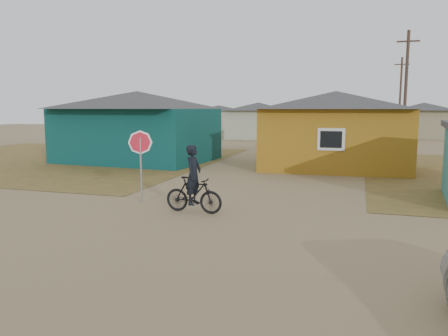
{
  "coord_description": "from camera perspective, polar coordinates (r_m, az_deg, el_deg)",
  "views": [
    {
      "loc": [
        3.64,
        -9.1,
        3.05
      ],
      "look_at": [
        -0.08,
        3.0,
        1.3
      ],
      "focal_mm": 35.0,
      "sensor_mm": 36.0,
      "label": 1
    }
  ],
  "objects": [
    {
      "name": "ground",
      "position": [
        10.27,
        -4.58,
        -9.43
      ],
      "size": [
        120.0,
        120.0,
        0.0
      ],
      "primitive_type": "plane",
      "color": "#8C7551"
    },
    {
      "name": "grass_nw",
      "position": [
        28.44,
        -21.39,
        1.17
      ],
      "size": [
        20.0,
        18.0,
        0.0
      ],
      "primitive_type": "cube",
      "color": "brown",
      "rests_on": "ground"
    },
    {
      "name": "house_teal",
      "position": [
        25.68,
        -11.21,
        5.49
      ],
      "size": [
        8.93,
        7.08,
        4.0
      ],
      "color": "#0A3938",
      "rests_on": "ground"
    },
    {
      "name": "house_yellow",
      "position": [
        23.15,
        14.29,
        5.03
      ],
      "size": [
        7.72,
        6.76,
        3.9
      ],
      "color": "#986817",
      "rests_on": "ground"
    },
    {
      "name": "house_pale_west",
      "position": [
        44.18,
        4.5,
        6.28
      ],
      "size": [
        7.04,
        6.15,
        3.6
      ],
      "color": "#9DA48D",
      "rests_on": "ground"
    },
    {
      "name": "house_beige_east",
      "position": [
        49.53,
        24.58,
        5.77
      ],
      "size": [
        6.95,
        6.05,
        3.6
      ],
      "color": "gray",
      "rests_on": "ground"
    },
    {
      "name": "house_pale_north",
      "position": [
        57.87,
        -0.68,
        6.57
      ],
      "size": [
        6.28,
        5.81,
        3.4
      ],
      "color": "#9DA48D",
      "rests_on": "ground"
    },
    {
      "name": "utility_pole_near",
      "position": [
        31.25,
        22.63,
        9.26
      ],
      "size": [
        1.4,
        0.2,
        8.0
      ],
      "color": "#433128",
      "rests_on": "ground"
    },
    {
      "name": "utility_pole_far",
      "position": [
        47.27,
        22.02,
        8.61
      ],
      "size": [
        1.4,
        0.2,
        8.0
      ],
      "color": "#433128",
      "rests_on": "ground"
    },
    {
      "name": "stop_sign",
      "position": [
        14.14,
        -10.86,
        2.38
      ],
      "size": [
        0.76,
        0.17,
        2.35
      ],
      "color": "gray",
      "rests_on": "ground"
    },
    {
      "name": "cyclist",
      "position": [
        12.76,
        -3.99,
        -2.65
      ],
      "size": [
        1.79,
        0.66,
        1.99
      ],
      "color": "black",
      "rests_on": "ground"
    }
  ]
}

